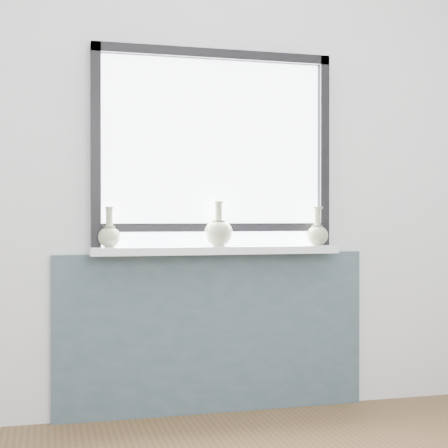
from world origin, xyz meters
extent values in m
cube|color=silver|center=(0.00, 1.81, 1.30)|extent=(3.60, 0.02, 2.60)
cube|color=#44555F|center=(0.00, 1.78, 0.43)|extent=(1.70, 0.03, 0.86)
cube|color=silver|center=(0.00, 1.71, 0.88)|extent=(1.32, 0.18, 0.04)
cube|color=black|center=(-0.62, 1.76, 1.43)|extent=(0.05, 0.06, 1.05)
cube|color=black|center=(0.62, 1.76, 1.43)|extent=(0.05, 0.06, 1.05)
cube|color=black|center=(0.00, 1.76, 1.92)|extent=(1.30, 0.06, 0.05)
cube|color=black|center=(0.00, 1.76, 1.00)|extent=(1.20, 0.05, 0.04)
cube|color=white|center=(0.00, 1.79, 1.40)|extent=(1.20, 0.01, 1.00)
cylinder|color=#A0AA84|center=(-0.56, 1.71, 0.90)|extent=(0.05, 0.05, 0.01)
ellipsoid|color=#A0AA84|center=(-0.56, 1.71, 0.95)|extent=(0.12, 0.12, 0.11)
cone|color=#A0AA84|center=(-0.56, 1.71, 0.99)|extent=(0.06, 0.06, 0.03)
cylinder|color=#A0AA84|center=(-0.56, 1.71, 1.04)|extent=(0.04, 0.04, 0.11)
cylinder|color=#A0AA84|center=(-0.56, 1.71, 1.10)|extent=(0.04, 0.04, 0.01)
cylinder|color=#A0AA84|center=(0.01, 1.71, 0.90)|extent=(0.07, 0.07, 0.01)
ellipsoid|color=#A0AA84|center=(0.01, 1.71, 0.97)|extent=(0.15, 0.15, 0.14)
cone|color=#A0AA84|center=(0.01, 1.71, 1.02)|extent=(0.08, 0.08, 0.03)
cylinder|color=#A0AA84|center=(0.01, 1.71, 1.07)|extent=(0.04, 0.04, 0.11)
cylinder|color=#A0AA84|center=(0.01, 1.71, 1.13)|extent=(0.05, 0.05, 0.01)
cylinder|color=#A0AA84|center=(0.56, 1.68, 0.90)|extent=(0.05, 0.05, 0.01)
ellipsoid|color=#A0AA84|center=(0.56, 1.68, 0.95)|extent=(0.12, 0.12, 0.11)
cone|color=#A0AA84|center=(0.56, 1.68, 1.00)|extent=(0.07, 0.07, 0.03)
cylinder|color=#A0AA84|center=(0.56, 1.68, 1.05)|extent=(0.04, 0.04, 0.11)
cylinder|color=#A0AA84|center=(0.56, 1.68, 1.11)|extent=(0.06, 0.06, 0.01)
camera|label=1|loc=(-0.87, -1.80, 1.05)|focal=55.00mm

